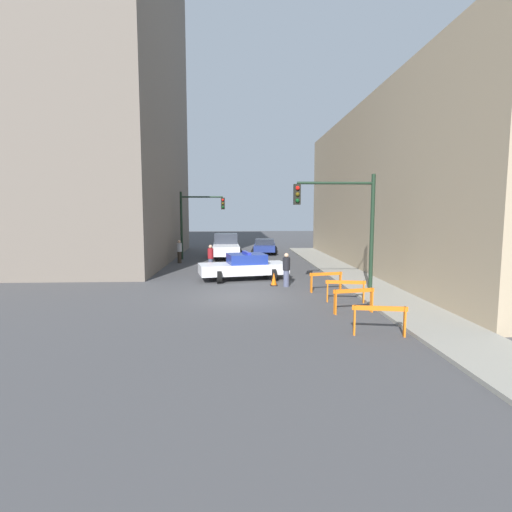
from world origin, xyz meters
TOP-DOWN VIEW (x-y plane):
  - ground_plane at (0.00, 0.00)m, footprint 120.00×120.00m
  - sidewalk_right at (6.20, 0.00)m, footprint 2.40×44.00m
  - building_corner_left at (-12.00, 14.00)m, footprint 14.00×20.00m
  - building_right at (13.40, 8.00)m, footprint 12.00×28.00m
  - traffic_light_near at (4.73, 0.64)m, footprint 3.64×0.35m
  - traffic_light_far at (-3.30, 14.03)m, footprint 3.44×0.35m
  - police_car at (0.23, 4.45)m, footprint 4.97×2.93m
  - white_truck at (-1.02, 14.83)m, footprint 2.76×5.46m
  - parked_car_near at (2.31, 17.96)m, footprint 2.51×4.44m
  - pedestrian_crossing at (-1.76, 7.43)m, footprint 0.46×0.46m
  - pedestrian_corner at (-4.27, 11.72)m, footprint 0.48×0.48m
  - pedestrian_sidewalk at (2.26, 2.27)m, footprint 0.45×0.45m
  - barrier_front at (4.03, -5.66)m, footprint 1.58×0.43m
  - barrier_mid at (4.04, -3.02)m, footprint 1.58×0.43m
  - barrier_back at (4.23, -1.27)m, footprint 1.59×0.40m
  - barrier_corner at (3.92, 0.92)m, footprint 1.58×0.46m
  - traffic_cone at (1.68, 2.59)m, footprint 0.36×0.36m

SIDE VIEW (x-z plane):
  - ground_plane at x=0.00m, z-range 0.00..0.00m
  - sidewalk_right at x=6.20m, z-range 0.00..0.12m
  - traffic_cone at x=1.68m, z-range -0.01..0.65m
  - barrier_front at x=4.03m, z-range 0.17..1.07m
  - barrier_mid at x=4.04m, z-range 0.17..1.07m
  - barrier_back at x=4.23m, z-range 0.17..1.07m
  - barrier_corner at x=3.92m, z-range 0.17..1.07m
  - parked_car_near at x=2.31m, z-range 0.02..1.33m
  - police_car at x=0.23m, z-range -0.04..1.48m
  - pedestrian_crossing at x=-1.76m, z-range 0.03..1.69m
  - pedestrian_corner at x=-4.27m, z-range 0.03..1.69m
  - pedestrian_sidewalk at x=2.26m, z-range 0.03..1.69m
  - white_truck at x=-1.02m, z-range -0.04..1.86m
  - traffic_light_far at x=-3.30m, z-range 0.80..6.00m
  - traffic_light_near at x=4.73m, z-range 0.93..6.13m
  - building_right at x=13.40m, z-range 0.00..10.28m
  - building_corner_left at x=-12.00m, z-range 0.00..23.80m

